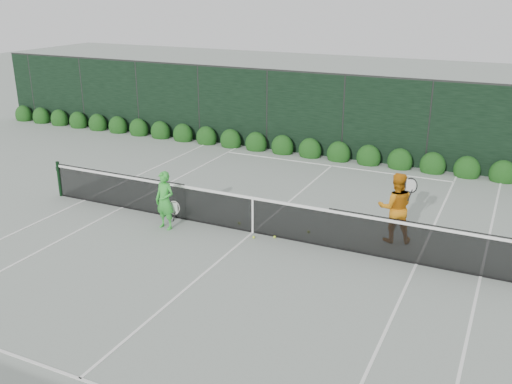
% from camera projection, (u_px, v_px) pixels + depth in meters
% --- Properties ---
extents(ground, '(80.00, 80.00, 0.00)m').
position_uv_depth(ground, '(253.00, 233.00, 14.56)').
color(ground, gray).
rests_on(ground, ground).
extents(tennis_net, '(12.90, 0.10, 1.07)m').
position_uv_depth(tennis_net, '(252.00, 213.00, 14.39)').
color(tennis_net, black).
rests_on(tennis_net, ground).
extents(player_woman, '(0.65, 0.44, 1.53)m').
position_uv_depth(player_woman, '(165.00, 201.00, 14.59)').
color(player_woman, green).
rests_on(player_woman, ground).
extents(player_man, '(1.03, 0.92, 1.76)m').
position_uv_depth(player_man, '(396.00, 207.00, 13.81)').
color(player_man, orange).
rests_on(player_man, ground).
extents(court_lines, '(11.03, 23.83, 0.01)m').
position_uv_depth(court_lines, '(253.00, 232.00, 14.56)').
color(court_lines, white).
rests_on(court_lines, ground).
extents(windscreen_fence, '(32.00, 21.07, 3.06)m').
position_uv_depth(windscreen_fence, '(196.00, 214.00, 11.74)').
color(windscreen_fence, black).
rests_on(windscreen_fence, ground).
extents(hedge_row, '(31.66, 0.65, 0.94)m').
position_uv_depth(hedge_row, '(339.00, 154.00, 20.56)').
color(hedge_row, '#0E330E').
rests_on(hedge_row, ground).
extents(tennis_balls, '(1.92, 0.97, 0.07)m').
position_uv_depth(tennis_balls, '(269.00, 232.00, 14.50)').
color(tennis_balls, '#C2E432').
rests_on(tennis_balls, ground).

